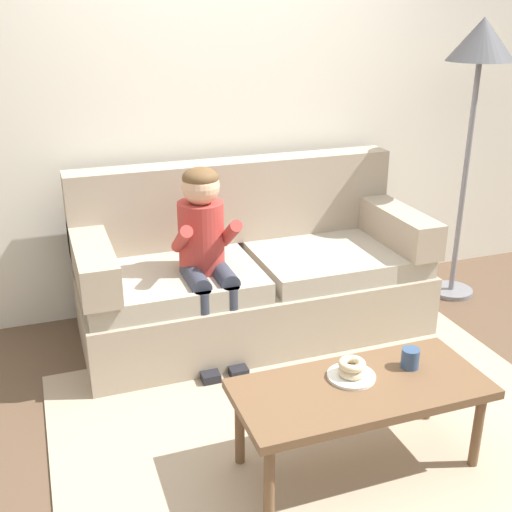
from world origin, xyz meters
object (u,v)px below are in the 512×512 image
(person_child, at_px, (205,246))
(toy_controller, at_px, (395,364))
(donut, at_px, (352,371))
(floor_lamp, at_px, (480,60))
(mug, at_px, (410,358))
(couch, at_px, (251,275))
(coffee_table, at_px, (361,394))

(person_child, bearing_deg, toy_controller, -29.84)
(donut, relative_size, floor_lamp, 0.06)
(person_child, relative_size, mug, 12.24)
(couch, bearing_deg, mug, -78.23)
(donut, bearing_deg, toy_controller, 43.97)
(person_child, distance_m, donut, 1.19)
(couch, relative_size, mug, 23.19)
(toy_controller, bearing_deg, coffee_table, -152.87)
(coffee_table, xyz_separation_m, floor_lamp, (1.50, 1.40, 1.22))
(donut, xyz_separation_m, toy_controller, (0.60, 0.58, -0.43))
(donut, height_order, toy_controller, donut)
(mug, bearing_deg, couch, 101.77)
(couch, xyz_separation_m, toy_controller, (0.60, -0.75, -0.33))
(couch, relative_size, person_child, 1.89)
(mug, bearing_deg, floor_lamp, 47.47)
(couch, xyz_separation_m, mug, (0.28, -1.35, 0.11))
(donut, bearing_deg, couch, 89.83)
(toy_controller, relative_size, floor_lamp, 0.12)
(couch, bearing_deg, floor_lamp, -0.16)
(couch, relative_size, floor_lamp, 1.13)
(donut, distance_m, floor_lamp, 2.32)
(coffee_table, distance_m, floor_lamp, 2.38)
(coffee_table, xyz_separation_m, mug, (0.27, 0.05, 0.09))
(toy_controller, bearing_deg, person_child, 129.60)
(mug, bearing_deg, coffee_table, -168.53)
(floor_lamp, bearing_deg, toy_controller, -140.58)
(toy_controller, distance_m, floor_lamp, 1.96)
(coffee_table, relative_size, donut, 9.09)
(person_child, xyz_separation_m, mug, (0.62, -1.13, -0.21))
(coffee_table, height_order, floor_lamp, floor_lamp)
(coffee_table, distance_m, person_child, 1.27)
(donut, height_order, mug, mug)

